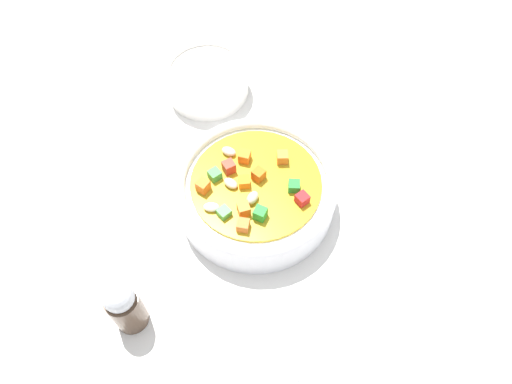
% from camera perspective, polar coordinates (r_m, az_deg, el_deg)
% --- Properties ---
extents(ground_plane, '(1.40, 1.40, 0.02)m').
position_cam_1_polar(ground_plane, '(0.58, 0.00, -1.84)').
color(ground_plane, silver).
extents(soup_bowl_main, '(0.18, 0.18, 0.06)m').
position_cam_1_polar(soup_bowl_main, '(0.55, -0.02, 0.15)').
color(soup_bowl_main, white).
rests_on(soup_bowl_main, ground_plane).
extents(spoon, '(0.03, 0.21, 0.01)m').
position_cam_1_polar(spoon, '(0.52, 8.29, -12.77)').
color(spoon, silver).
rests_on(spoon, ground_plane).
extents(side_bowl_small, '(0.11, 0.11, 0.05)m').
position_cam_1_polar(side_bowl_small, '(0.67, -5.77, 13.06)').
color(side_bowl_small, white).
rests_on(side_bowl_small, ground_plane).
extents(pepper_shaker, '(0.03, 0.03, 0.08)m').
position_cam_1_polar(pepper_shaker, '(0.49, -15.17, -12.77)').
color(pepper_shaker, '#4C3828').
rests_on(pepper_shaker, ground_plane).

